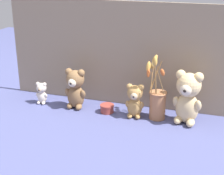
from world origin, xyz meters
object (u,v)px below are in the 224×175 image
Objects in this scene: decorative_tin_tall at (107,108)px; teddy_bear_medium at (75,88)px; teddy_bear_tiny at (42,92)px; teddy_bear_large at (188,97)px; teddy_bear_small at (135,100)px; flower_vase at (157,100)px.

teddy_bear_medium is at bearing 178.26° from decorative_tin_tall.
teddy_bear_medium reaches higher than teddy_bear_tiny.
teddy_bear_medium reaches higher than decorative_tin_tall.
teddy_bear_large reaches higher than decorative_tin_tall.
teddy_bear_medium is 1.77× the size of teddy_bear_tiny.
teddy_bear_tiny is (-0.56, 0.01, -0.03)m from teddy_bear_small.
teddy_bear_small is 0.12m from flower_vase.
teddy_bear_medium is 0.22m from teddy_bear_tiny.
teddy_bear_small is at bearing -169.32° from flower_vase.
teddy_bear_small is (-0.27, -0.01, -0.05)m from teddy_bear_large.
teddy_bear_small is at bearing -0.88° from teddy_bear_tiny.
teddy_bear_medium is (-0.62, -0.00, -0.03)m from teddy_bear_large.
decorative_tin_tall is (0.40, -0.00, -0.04)m from teddy_bear_tiny.
teddy_bear_medium is 0.21m from decorative_tin_tall.
teddy_bear_large is 0.28m from teddy_bear_small.
flower_vase is (0.46, 0.01, -0.02)m from teddy_bear_medium.
teddy_bear_small is (0.35, -0.01, -0.02)m from teddy_bear_medium.
teddy_bear_medium is 1.24× the size of teddy_bear_small.
flower_vase is at bearing 177.30° from teddy_bear_large.
teddy_bear_large is 0.45m from decorative_tin_tall.
teddy_bear_large is at bearing 0.82° from decorative_tin_tall.
teddy_bear_small reaches higher than teddy_bear_tiny.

